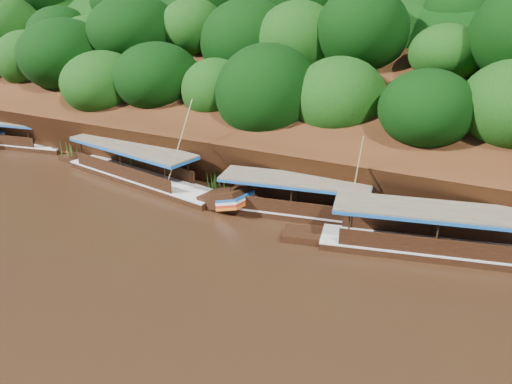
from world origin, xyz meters
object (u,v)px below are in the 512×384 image
(boat_1, at_px, (317,209))
(boat_0, at_px, (466,247))
(boat_3, at_px, (16,141))
(boat_2, at_px, (150,177))

(boat_1, bearing_deg, boat_0, -17.28)
(boat_1, xyz_separation_m, boat_3, (-29.81, 1.51, -0.01))
(boat_0, relative_size, boat_2, 0.95)
(boat_0, xyz_separation_m, boat_2, (-21.81, 0.61, 0.01))
(boat_0, height_order, boat_2, boat_2)
(boat_1, height_order, boat_2, boat_2)
(boat_1, bearing_deg, boat_3, 166.26)
(boat_2, relative_size, boat_3, 1.25)
(boat_1, relative_size, boat_2, 0.84)
(boat_0, height_order, boat_3, boat_0)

